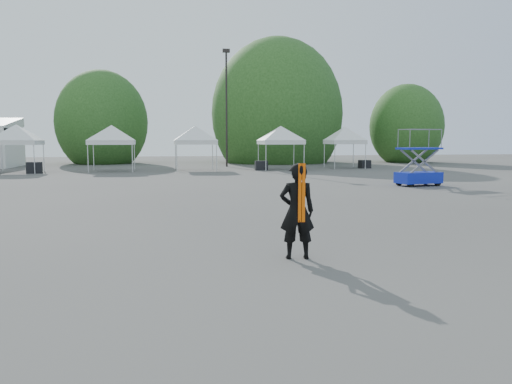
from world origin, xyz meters
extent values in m
plane|color=#474442|center=(0.00, 0.00, 0.00)|extent=(120.00, 120.00, 0.00)
cylinder|color=black|center=(3.00, 32.00, 4.75)|extent=(0.16, 0.16, 9.50)
cube|color=black|center=(3.00, 32.00, 9.65)|extent=(0.60, 0.25, 0.30)
cylinder|color=#382314|center=(-8.00, 40.00, 1.14)|extent=(0.36, 0.36, 2.27)
ellipsoid|color=#234818|center=(-8.00, 40.00, 3.94)|extent=(4.16, 4.16, 4.78)
cylinder|color=#382314|center=(9.00, 39.00, 1.40)|extent=(0.36, 0.36, 2.80)
ellipsoid|color=#234818|center=(9.00, 39.00, 4.85)|extent=(5.12, 5.12, 5.89)
cylinder|color=#382314|center=(22.00, 37.00, 1.05)|extent=(0.36, 0.36, 2.10)
ellipsoid|color=#234818|center=(22.00, 37.00, 3.64)|extent=(3.84, 3.84, 4.42)
cylinder|color=silver|center=(-10.89, 25.62, 1.00)|extent=(0.06, 0.06, 2.00)
cylinder|color=silver|center=(-13.70, 28.43, 1.00)|extent=(0.06, 0.06, 2.00)
cylinder|color=silver|center=(-10.89, 28.43, 1.00)|extent=(0.06, 0.06, 2.00)
cube|color=white|center=(-12.29, 27.02, 2.08)|extent=(3.01, 3.01, 0.30)
pyramid|color=white|center=(-12.29, 27.02, 3.33)|extent=(4.26, 4.26, 1.10)
cylinder|color=silver|center=(-7.47, 25.89, 1.00)|extent=(0.06, 0.06, 2.00)
cylinder|color=silver|center=(-4.48, 25.89, 1.00)|extent=(0.06, 0.06, 2.00)
cylinder|color=silver|center=(-7.47, 28.87, 1.00)|extent=(0.06, 0.06, 2.00)
cylinder|color=silver|center=(-4.48, 28.87, 1.00)|extent=(0.06, 0.06, 2.00)
cube|color=white|center=(-5.97, 27.38, 2.08)|extent=(3.19, 3.19, 0.30)
pyramid|color=white|center=(-5.97, 27.38, 3.33)|extent=(4.51, 4.51, 1.10)
cylinder|color=silver|center=(-1.39, 26.09, 1.00)|extent=(0.06, 0.06, 2.00)
cylinder|color=silver|center=(1.47, 26.09, 1.00)|extent=(0.06, 0.06, 2.00)
cylinder|color=silver|center=(-1.39, 28.96, 1.00)|extent=(0.06, 0.06, 2.00)
cylinder|color=silver|center=(1.47, 28.96, 1.00)|extent=(0.06, 0.06, 2.00)
cube|color=white|center=(0.04, 27.52, 2.08)|extent=(3.07, 3.07, 0.30)
pyramid|color=white|center=(0.04, 27.52, 3.33)|extent=(4.34, 4.34, 1.10)
cylinder|color=silver|center=(5.05, 25.64, 1.00)|extent=(0.06, 0.06, 2.00)
cylinder|color=silver|center=(7.95, 25.64, 1.00)|extent=(0.06, 0.06, 2.00)
cylinder|color=silver|center=(5.05, 28.54, 1.00)|extent=(0.06, 0.06, 2.00)
cylinder|color=silver|center=(7.95, 28.54, 1.00)|extent=(0.06, 0.06, 2.00)
cube|color=white|center=(6.50, 27.09, 2.08)|extent=(3.10, 3.10, 0.30)
pyramid|color=white|center=(6.50, 27.09, 3.33)|extent=(4.39, 4.39, 1.10)
cylinder|color=silver|center=(10.79, 26.86, 1.00)|extent=(0.06, 0.06, 2.00)
cylinder|color=silver|center=(13.33, 26.86, 1.00)|extent=(0.06, 0.06, 2.00)
cylinder|color=silver|center=(10.79, 29.40, 1.00)|extent=(0.06, 0.06, 2.00)
cylinder|color=silver|center=(13.33, 29.40, 1.00)|extent=(0.06, 0.06, 2.00)
cube|color=white|center=(12.06, 28.13, 2.08)|extent=(2.74, 2.74, 0.30)
pyramid|color=white|center=(12.06, 28.13, 3.33)|extent=(3.88, 3.88, 1.10)
imported|color=black|center=(0.01, -1.01, 0.92)|extent=(0.72, 0.52, 1.84)
cube|color=#FF5B05|center=(0.01, -1.20, 1.29)|extent=(0.15, 0.02, 1.11)
cube|color=#0D10B3|center=(10.05, 12.62, 0.41)|extent=(2.33, 1.46, 0.54)
cube|color=#0D10B3|center=(10.05, 12.62, 1.85)|extent=(2.23, 1.40, 0.09)
cylinder|color=black|center=(9.33, 12.03, 0.16)|extent=(0.34, 0.19, 0.33)
cylinder|color=black|center=(10.93, 12.32, 0.16)|extent=(0.34, 0.19, 0.33)
cylinder|color=black|center=(9.16, 12.92, 0.16)|extent=(0.34, 0.19, 0.33)
cylinder|color=black|center=(10.76, 13.21, 0.16)|extent=(0.34, 0.19, 0.33)
cube|color=black|center=(-11.01, 26.05, 0.38)|extent=(1.06, 0.87, 0.76)
cube|color=black|center=(4.88, 26.53, 0.35)|extent=(0.92, 0.72, 0.70)
cube|color=black|center=(13.57, 27.55, 0.33)|extent=(0.92, 0.76, 0.65)
camera|label=1|loc=(-2.54, -10.13, 2.28)|focal=35.00mm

